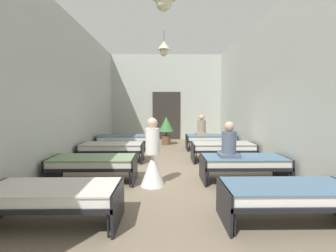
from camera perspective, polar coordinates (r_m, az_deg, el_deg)
name	(u,v)px	position (r m, az deg, el deg)	size (l,w,h in m)	color
ground_plane	(168,172)	(6.40, 0.02, -11.08)	(6.11, 12.07, 0.10)	#7A6B56
room_shell	(167,92)	(7.38, -0.13, 8.21)	(5.91, 11.67, 4.27)	#B2B7AD
bed_left_row_0	(53,195)	(3.89, -26.17, -14.92)	(1.90, 0.84, 0.57)	black
bed_right_row_0	(287,194)	(3.98, 27.04, -14.54)	(1.90, 0.84, 0.57)	black
bed_left_row_1	(93,163)	(5.60, -17.76, -8.55)	(1.90, 0.84, 0.57)	black
bed_right_row_1	(243,162)	(5.65, 17.93, -8.42)	(1.90, 0.84, 0.57)	black
bed_left_row_2	(112,148)	(7.39, -13.48, -5.13)	(1.90, 0.84, 0.57)	black
bed_right_row_2	(223,147)	(7.44, 13.21, -5.07)	(1.90, 0.84, 0.57)	black
bed_left_row_3	(123,139)	(9.23, -10.91, -3.05)	(1.90, 0.84, 0.57)	black
bed_right_row_3	(211,138)	(9.27, 10.36, -3.01)	(1.90, 0.84, 0.57)	black
nurse_near_aisle	(153,161)	(5.09, -3.79, -8.63)	(0.52, 0.52, 1.49)	white
patient_seated_primary	(229,144)	(5.44, 14.65, -4.24)	(0.44, 0.44, 0.80)	#515B70
patient_seated_secondary	(202,127)	(9.23, 8.18, -0.32)	(0.44, 0.44, 0.80)	gray
potted_plant	(166,127)	(10.24, -0.44, -0.26)	(0.64, 0.64, 1.23)	brown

